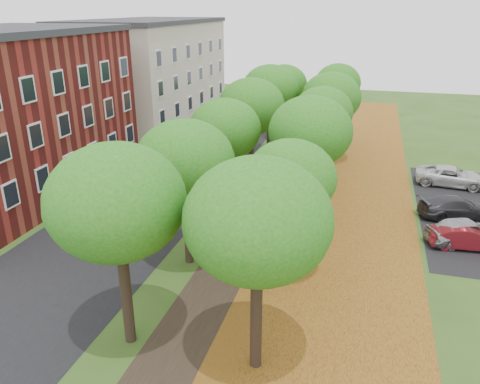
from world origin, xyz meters
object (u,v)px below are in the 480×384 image
Objects in this scene: car_white at (452,176)px; car_red at (467,237)px; bench at (247,266)px; car_silver at (465,231)px; car_grey at (456,207)px.

car_red is at bearing -178.13° from car_white.
car_white reaches higher than bench.
bench is 11.86m from car_silver.
bench is 0.47× the size of car_red.
car_white is (0.48, 9.55, 0.04)m from car_red.
car_silver is (10.17, 6.08, 0.28)m from bench.
car_red is 0.79× the size of car_white.
bench is at bearing 113.87° from car_grey.
car_red reaches higher than bench.
car_grey is (10.17, 9.50, 0.20)m from bench.
car_white is at bearing -32.29° from bench.
car_grey reaches higher than bench.
car_grey is 5.63m from car_white.
bench is 13.92m from car_grey.
car_red is at bearing 160.85° from car_grey.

